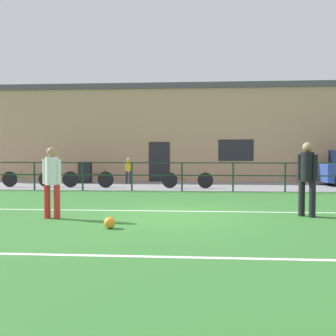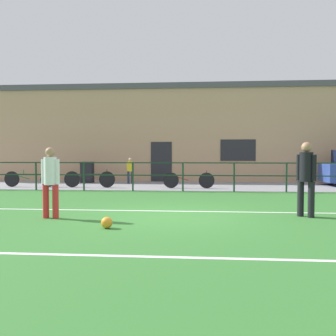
# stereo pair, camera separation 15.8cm
# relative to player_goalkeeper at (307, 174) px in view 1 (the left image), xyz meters

# --- Properties ---
(ground) EXTENTS (60.00, 44.00, 0.04)m
(ground) POSITION_rel_player_goalkeeper_xyz_m (-3.19, -0.15, -1.02)
(ground) COLOR #33702D
(field_line_touchline) EXTENTS (36.00, 0.11, 0.00)m
(field_line_touchline) POSITION_rel_player_goalkeeper_xyz_m (-3.19, 0.63, -1.00)
(field_line_touchline) COLOR white
(field_line_touchline) RESTS_ON ground
(field_line_hash) EXTENTS (36.00, 0.11, 0.00)m
(field_line_hash) POSITION_rel_player_goalkeeper_xyz_m (-3.19, -3.79, -1.00)
(field_line_hash) COLOR white
(field_line_hash) RESTS_ON ground
(pavement_strip) EXTENTS (48.00, 5.00, 0.02)m
(pavement_strip) POSITION_rel_player_goalkeeper_xyz_m (-3.19, 8.35, -0.99)
(pavement_strip) COLOR gray
(pavement_strip) RESTS_ON ground
(perimeter_fence) EXTENTS (36.07, 0.07, 1.15)m
(perimeter_fence) POSITION_rel_player_goalkeeper_xyz_m (-3.19, 5.85, -0.26)
(perimeter_fence) COLOR #193823
(perimeter_fence) RESTS_ON ground
(clubhouse_facade) EXTENTS (28.00, 2.56, 5.20)m
(clubhouse_facade) POSITION_rel_player_goalkeeper_xyz_m (-3.19, 12.05, 1.60)
(clubhouse_facade) COLOR tan
(clubhouse_facade) RESTS_ON ground
(player_goalkeeper) EXTENTS (0.39, 0.35, 1.77)m
(player_goalkeeper) POSITION_rel_player_goalkeeper_xyz_m (0.00, 0.00, 0.00)
(player_goalkeeper) COLOR black
(player_goalkeeper) RESTS_ON ground
(player_striker) EXTENTS (0.45, 0.29, 1.64)m
(player_striker) POSITION_rel_player_goalkeeper_xyz_m (-5.93, -0.69, -0.07)
(player_striker) COLOR red
(player_striker) RESTS_ON ground
(soccer_ball_match) EXTENTS (0.23, 0.23, 0.23)m
(soccer_ball_match) POSITION_rel_player_goalkeeper_xyz_m (-4.35, -1.77, -0.89)
(soccer_ball_match) COLOR orange
(soccer_ball_match) RESTS_ON ground
(spectator_child) EXTENTS (0.33, 0.22, 1.26)m
(spectator_child) POSITION_rel_player_goalkeeper_xyz_m (-5.95, 9.37, -0.27)
(spectator_child) COLOR #232D4C
(spectator_child) RESTS_ON pavement_strip
(bicycle_parked_0) EXTENTS (2.26, 0.04, 0.79)m
(bicycle_parked_0) POSITION_rel_player_goalkeeper_xyz_m (-7.32, 7.05, -0.62)
(bicycle_parked_0) COLOR black
(bicycle_parked_0) RESTS_ON pavement_strip
(bicycle_parked_1) EXTENTS (2.18, 0.04, 0.76)m
(bicycle_parked_1) POSITION_rel_player_goalkeeper_xyz_m (-3.00, 7.05, -0.64)
(bicycle_parked_1) COLOR black
(bicycle_parked_1) RESTS_ON pavement_strip
(bicycle_parked_2) EXTENTS (2.34, 0.04, 0.78)m
(bicycle_parked_2) POSITION_rel_player_goalkeeper_xyz_m (-10.01, 7.05, -0.63)
(bicycle_parked_2) COLOR black
(bicycle_parked_2) RESTS_ON pavement_strip
(trash_bin_0) EXTENTS (0.63, 0.53, 1.05)m
(trash_bin_0) POSITION_rel_player_goalkeeper_xyz_m (-8.21, 9.67, -0.45)
(trash_bin_0) COLOR black
(trash_bin_0) RESTS_ON pavement_strip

